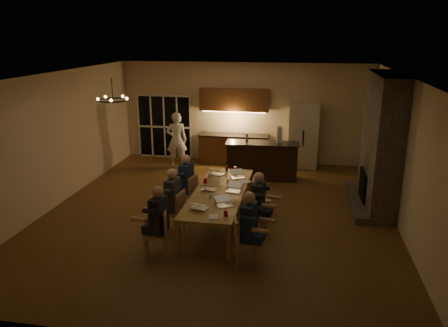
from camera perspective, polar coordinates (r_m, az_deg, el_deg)
floor at (r=10.35m, az=-0.75°, el=-6.52°), size 9.00×9.00×0.00m
back_wall at (r=14.19m, az=2.71°, el=6.63°), size 8.00×0.04×3.20m
left_wall at (r=11.29m, az=-21.28°, el=2.86°), size 0.04×9.00×3.20m
right_wall at (r=9.91m, az=22.70°, el=0.89°), size 0.04×9.00×3.20m
ceiling at (r=9.55m, az=-0.82°, el=11.54°), size 8.00×9.00×0.04m
french_doors at (r=14.84m, az=-7.77°, el=4.77°), size 1.86×0.08×2.10m
fireplace at (r=10.99m, az=19.82°, el=2.66°), size 0.58×2.50×3.20m
kitchenette at (r=14.00m, az=1.30°, el=4.83°), size 2.24×0.68×2.40m
refrigerator at (r=13.83m, az=10.31°, el=3.57°), size 0.90×0.68×2.00m
dining_table at (r=9.72m, az=-0.61°, el=-5.70°), size 1.10×3.36×0.75m
bar_island at (r=12.63m, az=4.98°, el=0.36°), size 2.13×0.80×1.08m
chair_left_near at (r=8.44m, az=-8.96°, el=-9.04°), size 0.54×0.54×0.89m
chair_left_mid at (r=9.39m, az=-6.77°, el=-6.20°), size 0.51×0.51×0.89m
chair_left_far at (r=10.36m, az=-5.02°, el=-3.89°), size 0.53×0.53×0.89m
chair_right_near at (r=8.10m, az=2.91°, el=-9.99°), size 0.53×0.53×0.89m
chair_right_mid at (r=9.12m, az=4.11°, el=-6.84°), size 0.48×0.48×0.89m
chair_right_far at (r=10.09m, az=4.94°, el=-4.49°), size 0.46×0.46×0.89m
person_left_near at (r=8.37m, az=-8.51°, el=-7.40°), size 0.67×0.67×1.38m
person_right_near at (r=8.01m, az=3.25°, el=-8.37°), size 0.69×0.69×1.38m
person_left_mid at (r=9.32m, az=-6.69°, el=-4.74°), size 0.66×0.66×1.38m
person_right_mid at (r=9.06m, az=4.48°, el=-5.31°), size 0.67×0.67×1.38m
person_left_far at (r=10.32m, az=-4.93°, el=-2.53°), size 0.68×0.68×1.38m
standing_person at (r=13.68m, az=-6.20°, el=3.06°), size 0.73×0.59×1.75m
chandelier at (r=9.37m, az=-14.30°, el=8.03°), size 0.64×0.64×0.03m
laptop_a at (r=8.64m, az=-3.19°, el=-5.19°), size 0.37×0.34×0.23m
laptop_b at (r=8.74m, az=0.10°, el=-4.88°), size 0.42×0.41×0.23m
laptop_c at (r=9.65m, az=-2.01°, el=-2.79°), size 0.32×0.28×0.23m
laptop_d at (r=9.52m, az=1.24°, el=-3.04°), size 0.36×0.33×0.23m
laptop_e at (r=10.67m, az=-0.91°, el=-0.85°), size 0.38×0.35×0.23m
laptop_f at (r=10.42m, az=1.83°, el=-1.29°), size 0.41×0.39×0.23m
mug_front at (r=9.17m, az=-1.77°, el=-4.27°), size 0.08×0.08×0.10m
mug_mid at (r=10.09m, az=0.55°, el=-2.28°), size 0.08×0.08×0.10m
mug_back at (r=10.46m, az=-1.87°, el=-1.58°), size 0.09×0.09×0.10m
redcup_near at (r=8.30m, az=0.23°, el=-6.49°), size 0.08×0.08×0.12m
redcup_mid at (r=10.06m, az=-2.47°, el=-2.28°), size 0.08×0.08×0.12m
redcup_far at (r=10.91m, az=1.47°, el=-0.75°), size 0.09×0.09×0.12m
can_silver at (r=8.94m, az=-1.10°, el=-4.76°), size 0.06×0.06×0.12m
can_cola at (r=10.95m, az=0.35°, el=-0.67°), size 0.06×0.06×0.12m
can_right at (r=9.83m, az=2.23°, el=-2.75°), size 0.06×0.06×0.12m
plate_near at (r=8.97m, az=0.52°, el=-5.04°), size 0.26×0.26×0.02m
plate_left at (r=8.76m, az=-3.58°, el=-5.61°), size 0.22×0.22×0.02m
plate_far at (r=10.17m, az=2.77°, el=-2.37°), size 0.26×0.26×0.02m
notepad at (r=8.28m, az=-1.39°, el=-6.98°), size 0.20×0.25×0.01m
bar_bottle at (r=12.53m, az=3.01°, el=3.39°), size 0.08×0.08×0.24m
bar_blender at (r=12.47m, az=7.24°, el=3.74°), size 0.17×0.17×0.46m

